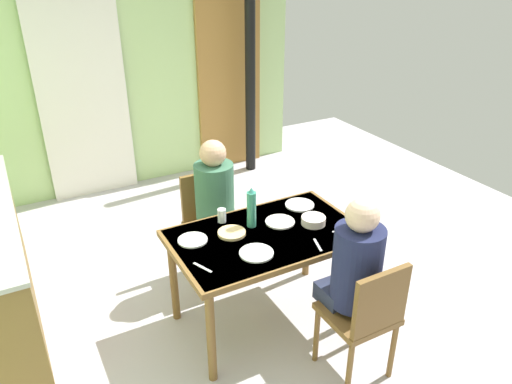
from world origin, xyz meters
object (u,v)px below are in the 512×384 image
at_px(chair_near_diner, 366,314).
at_px(serving_bowl_center, 313,220).
at_px(dining_table, 266,244).
at_px(water_bottle_green_near, 251,208).
at_px(person_far_diner, 215,195).
at_px(person_near_diner, 355,264).
at_px(chair_far_diner, 210,219).

height_order(chair_near_diner, serving_bowl_center, chair_near_diner).
bearing_deg(dining_table, serving_bowl_center, -6.70).
xyz_separation_m(chair_near_diner, water_bottle_green_near, (-0.30, 0.89, 0.38)).
relative_size(chair_near_diner, person_far_diner, 1.13).
bearing_deg(serving_bowl_center, chair_near_diner, -97.52).
xyz_separation_m(water_bottle_green_near, serving_bowl_center, (0.39, -0.18, -0.11)).
xyz_separation_m(chair_near_diner, serving_bowl_center, (0.09, 0.71, 0.27)).
relative_size(dining_table, person_near_diner, 1.67).
bearing_deg(dining_table, chair_near_diner, -70.97).
relative_size(person_near_diner, person_far_diner, 1.00).
height_order(dining_table, chair_near_diner, chair_near_diner).
relative_size(chair_near_diner, water_bottle_green_near, 2.95).
height_order(chair_far_diner, serving_bowl_center, chair_far_diner).
height_order(person_far_diner, serving_bowl_center, person_far_diner).
bearing_deg(serving_bowl_center, chair_far_diner, 119.74).
distance_m(person_near_diner, person_far_diner, 1.28).
bearing_deg(dining_table, person_far_diner, 99.23).
relative_size(water_bottle_green_near, serving_bowl_center, 1.73).
distance_m(chair_near_diner, person_near_diner, 0.31).
height_order(dining_table, person_far_diner, person_far_diner).
bearing_deg(serving_bowl_center, dining_table, 173.30).
distance_m(chair_far_diner, person_far_diner, 0.31).
bearing_deg(person_near_diner, person_far_diner, 106.27).
distance_m(dining_table, serving_bowl_center, 0.37).
distance_m(dining_table, person_near_diner, 0.68).
bearing_deg(serving_bowl_center, water_bottle_green_near, 155.04).
bearing_deg(person_near_diner, water_bottle_green_near, 111.56).
relative_size(dining_table, water_bottle_green_near, 4.37).
height_order(chair_near_diner, person_far_diner, person_far_diner).
bearing_deg(serving_bowl_center, person_far_diner, 124.59).
distance_m(person_far_diner, water_bottle_green_near, 0.49).
bearing_deg(water_bottle_green_near, person_near_diner, -68.44).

